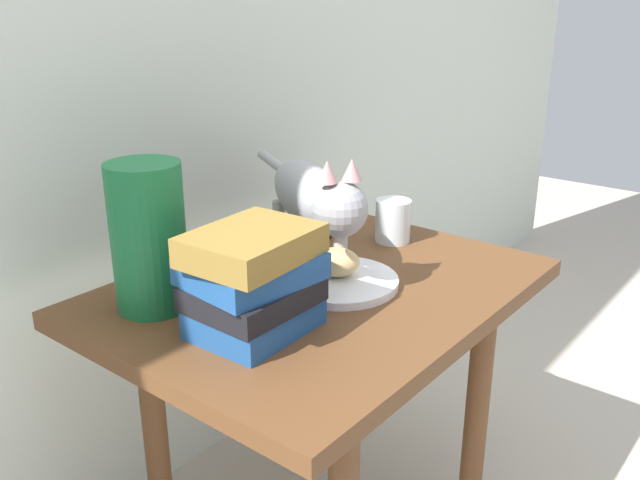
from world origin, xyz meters
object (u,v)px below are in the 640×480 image
object	(u,v)px
cat	(313,198)
candle_jar	(393,223)
bread_roll	(336,262)
book_stack	(253,280)
side_table	(320,327)
tv_remote	(327,222)
plate	(338,281)
green_vase	(149,237)

from	to	relation	value
cat	candle_jar	world-z (taller)	cat
bread_roll	book_stack	world-z (taller)	book_stack
side_table	bread_roll	bearing A→B (deg)	-45.36
candle_jar	tv_remote	world-z (taller)	candle_jar
bread_roll	tv_remote	size ratio (longest dim) A/B	0.53
plate	cat	bearing A→B (deg)	68.75
green_vase	candle_jar	size ratio (longest dim) A/B	2.74
plate	tv_remote	distance (m)	0.30
side_table	cat	size ratio (longest dim) A/B	1.72
side_table	plate	world-z (taller)	plate
green_vase	plate	bearing A→B (deg)	-35.69
plate	bread_roll	world-z (taller)	bread_roll
side_table	book_stack	world-z (taller)	book_stack
plate	bread_roll	size ratio (longest dim) A/B	2.56
book_stack	green_vase	distance (m)	0.19
bread_roll	plate	bearing A→B (deg)	-116.05
bread_roll	cat	distance (m)	0.12
plate	tv_remote	xyz separation A→B (m)	(0.23, 0.20, 0.00)
plate	side_table	bearing A→B (deg)	119.42
plate	tv_remote	world-z (taller)	tv_remote
book_stack	green_vase	xyz separation A→B (m)	(-0.04, 0.18, 0.04)
candle_jar	tv_remote	size ratio (longest dim) A/B	0.57
plate	candle_jar	world-z (taller)	candle_jar
green_vase	tv_remote	size ratio (longest dim) A/B	1.55
green_vase	book_stack	bearing A→B (deg)	-77.86
cat	candle_jar	bearing A→B (deg)	-9.06
green_vase	tv_remote	xyz separation A→B (m)	(0.47, 0.03, -0.11)
plate	bread_roll	xyz separation A→B (m)	(0.00, 0.01, 0.03)
side_table	bread_roll	world-z (taller)	bread_roll
plate	book_stack	world-z (taller)	book_stack
plate	green_vase	world-z (taller)	green_vase
tv_remote	green_vase	bearing A→B (deg)	156.10
tv_remote	candle_jar	bearing A→B (deg)	-111.83
plate	cat	world-z (taller)	cat
cat	tv_remote	bearing A→B (deg)	32.05
book_stack	plate	bearing A→B (deg)	1.03
candle_jar	book_stack	bearing A→B (deg)	-173.46
tv_remote	book_stack	bearing A→B (deg)	178.45
plate	green_vase	size ratio (longest dim) A/B	0.88
side_table	plate	distance (m)	0.09
plate	bread_roll	distance (m)	0.03
candle_jar	plate	bearing A→B (deg)	-168.78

